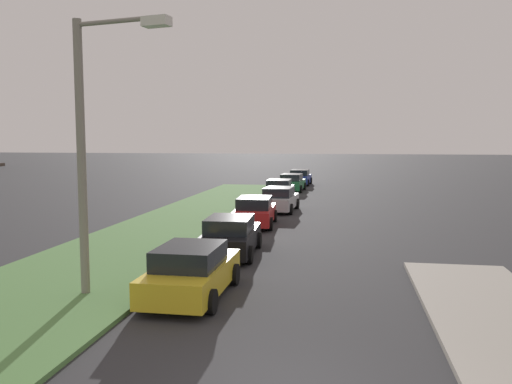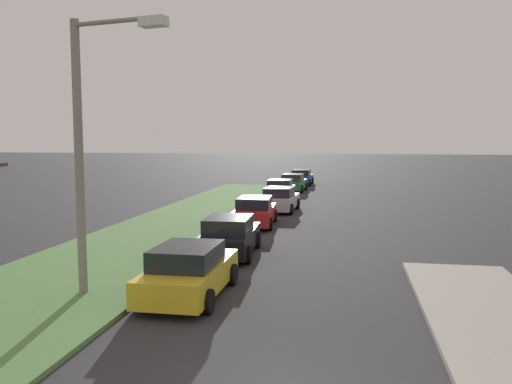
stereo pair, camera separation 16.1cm
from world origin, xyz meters
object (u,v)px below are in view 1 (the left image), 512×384
Objects in this scene: parked_car_black at (230,236)px; streetlight at (92,138)px; parked_car_red at (255,212)px; parked_car_blue at (300,178)px; parked_car_green at (292,183)px; parked_car_white at (279,190)px; parked_car_silver at (279,199)px; parked_car_yellow at (192,272)px.

parked_car_black is 0.58× the size of streetlight.
streetlight is (-12.67, 2.24, 3.67)m from parked_car_red.
parked_car_red is 1.01× the size of parked_car_blue.
parked_car_green is 6.23m from parked_car_blue.
parked_car_green is (6.26, -0.29, 0.00)m from parked_car_white.
parked_car_silver is 1.00× the size of parked_car_green.
parked_car_yellow is at bearing 178.28° from parked_car_red.
parked_car_green is 30.96m from streetlight.
parked_car_black is at bearing -178.57° from parked_car_silver.
parked_car_white and parked_car_blue have the same top height.
parked_car_red and parked_car_green have the same top height.
parked_car_silver is at bearing -173.51° from parked_car_white.
parked_car_blue is at bearing 3.83° from parked_car_silver.
parked_car_yellow and parked_car_white have the same top height.
parked_car_silver is at bearing -8.67° from streetlight.
parked_car_black is 1.00× the size of parked_car_blue.
parked_car_silver is at bearing -174.96° from parked_car_green.
parked_car_blue is (24.21, -0.23, 0.00)m from parked_car_red.
parked_car_white is (18.51, 0.44, 0.00)m from parked_car_black.
parked_car_yellow is 5.36m from parked_car_black.
parked_car_white is (6.12, 0.75, 0.00)m from parked_car_silver.
parked_car_silver is at bearing -4.07° from parked_car_black.
parked_car_white is at bearing 179.88° from parked_car_blue.
parked_car_black is 1.00× the size of parked_car_green.
parked_car_blue is (18.61, 0.31, 0.00)m from parked_car_silver.
parked_car_green is at bearing 5.03° from parked_car_silver.
streetlight reaches higher than parked_car_yellow.
parked_car_yellow is at bearing -179.27° from parked_car_white.
parked_car_yellow and parked_car_black have the same top height.
parked_car_silver is 6.16m from parked_car_white.
parked_car_white is at bearing -2.18° from parked_car_red.
parked_car_red is 11.72m from parked_car_white.
streetlight reaches higher than parked_car_white.
parked_car_black is 31.00m from parked_car_blue.
parked_car_red is 0.59× the size of streetlight.
streetlight is at bearing 178.55° from parked_car_green.
parked_car_black is 1.01× the size of parked_car_white.
parked_car_red is (6.79, 0.23, 0.00)m from parked_car_black.
parked_car_black is 24.77m from parked_car_green.
parked_car_yellow is 0.99× the size of parked_car_black.
parked_car_yellow is 0.98× the size of parked_car_silver.
parked_car_green is 0.58× the size of streetlight.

